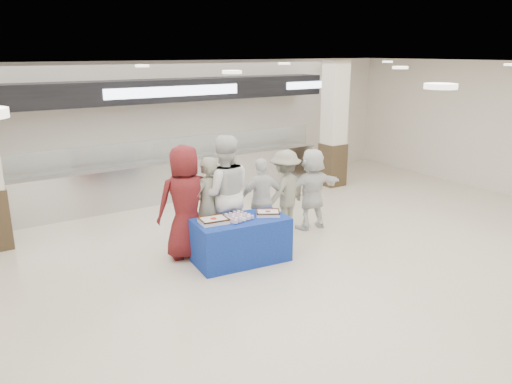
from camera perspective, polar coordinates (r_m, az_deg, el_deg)
ground at (r=7.90m, az=7.10°, el=-9.95°), size 14.00×14.00×0.00m
serving_line at (r=11.95m, az=-9.65°, el=4.72°), size 8.70×0.85×2.80m
column_right at (r=13.05m, az=8.89°, el=7.33°), size 0.55×0.55×3.20m
display_table at (r=8.36m, az=-1.71°, el=-5.53°), size 1.62×0.94×0.75m
sheet_cake_left at (r=8.05m, az=-4.87°, el=-3.22°), size 0.48×0.39×0.09m
sheet_cake_right at (r=8.40m, az=1.38°, el=-2.37°), size 0.49×0.46×0.09m
cupcake_tray at (r=8.20m, az=-2.16°, el=-2.89°), size 0.49×0.39×0.07m
civilian_maroon at (r=8.43m, az=-8.07°, el=-1.18°), size 1.04×0.76×1.95m
soldier_a at (r=8.59m, az=-5.58°, el=-1.59°), size 0.73×0.60×1.71m
chef_tall at (r=8.70m, az=-3.67°, el=-0.16°), size 1.20×1.07×2.05m
chef_short at (r=9.17m, az=0.70°, el=-0.90°), size 0.96×0.53×1.56m
soldier_b at (r=9.56m, az=3.32°, el=0.01°), size 1.18×0.88×1.63m
civilian_white at (r=9.84m, az=6.41°, el=0.36°), size 1.53×0.59×1.61m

